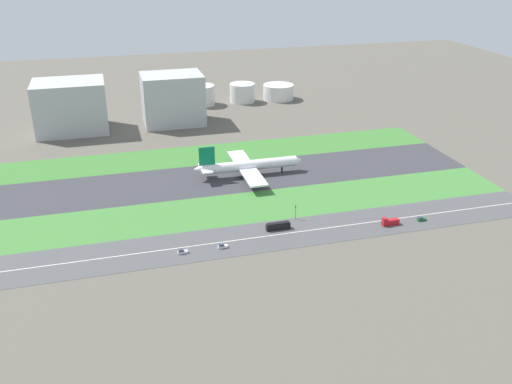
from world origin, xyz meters
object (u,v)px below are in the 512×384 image
car_1 (222,246)px  traffic_light (296,211)px  terminal_building (71,107)px  truck_0 (390,222)px  car_2 (421,219)px  fuel_tank_west (201,95)px  fuel_tank_centre (242,93)px  bus_0 (278,226)px  car_0 (182,252)px  hangar_building (173,99)px  airliner (247,166)px  fuel_tank_east (278,92)px

car_1 → traffic_light: traffic_light is taller
car_1 → terminal_building: terminal_building is taller
truck_0 → car_2: size_ratio=1.91×
car_2 → car_1: bearing=0.0°
car_1 → fuel_tank_west: size_ratio=0.20×
car_2 → traffic_light: (-58.64, 17.99, 3.37)m
car_1 → terminal_building: (-67.29, 192.00, 17.09)m
fuel_tank_centre → bus_0: bearing=-100.0°
car_0 → terminal_building: size_ratio=0.09×
car_0 → fuel_tank_centre: (86.93, 237.00, 6.86)m
hangar_building → truck_0: bearing=-68.1°
bus_0 → car_0: size_ratio=2.64×
car_2 → fuel_tank_centre: size_ratio=0.21×
car_0 → hangar_building: hangar_building is taller
airliner → car_2: 103.29m
car_0 → fuel_tank_east: 265.21m
truck_0 → bus_0: truck_0 is taller
fuel_tank_west → terminal_building: bearing=-156.1°
truck_0 → fuel_tank_west: fuel_tank_west is taller
traffic_light → fuel_tank_east: fuel_tank_east is taller
hangar_building → fuel_tank_centre: size_ratio=2.08×
truck_0 → car_2: 16.96m
traffic_light → hangar_building: hangar_building is taller
airliner → fuel_tank_centre: 163.32m
car_1 → fuel_tank_centre: bearing=-106.2°
truck_0 → terminal_building: terminal_building is taller
traffic_light → fuel_tank_west: (-6.50, 219.01, 3.84)m
fuel_tank_west → fuel_tank_east: (66.92, 0.00, -1.77)m
truck_0 → car_0: (-100.19, 0.00, -0.75)m
car_2 → car_0: (-117.13, 0.00, 0.00)m
terminal_building → fuel_tank_east: size_ratio=1.89×
bus_0 → fuel_tank_east: fuel_tank_east is taller
truck_0 → car_0: size_ratio=1.91×
hangar_building → fuel_tank_centre: bearing=35.1°
traffic_light → fuel_tank_east: (60.41, 219.01, 2.07)m
car_0 → traffic_light: traffic_light is taller
terminal_building → car_1: bearing=-70.7°
airliner → truck_0: 93.06m
truck_0 → fuel_tank_west: bearing=-78.5°
truck_0 → hangar_building: (-77.37, 192.00, 16.71)m
hangar_building → fuel_tank_west: bearing=57.1°
bus_0 → fuel_tank_centre: fuel_tank_centre is taller
airliner → hangar_building: bearing=103.2°
airliner → fuel_tank_east: size_ratio=2.50×
airliner → bus_0: airliner is taller
terminal_building → traffic_light: bearing=-58.2°
car_1 → fuel_tank_east: bearing=-113.1°
car_0 → airliner: bearing=-122.5°
car_2 → fuel_tank_east: size_ratio=0.17×
car_2 → fuel_tank_east: bearing=-90.4°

